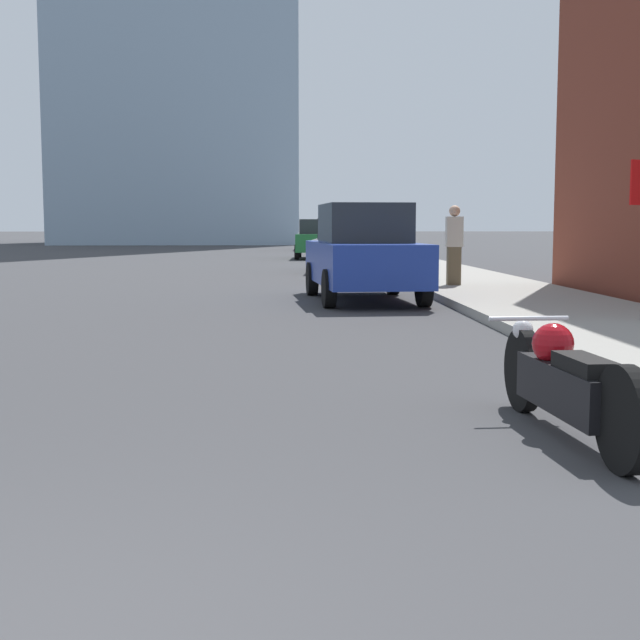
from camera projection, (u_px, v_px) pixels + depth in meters
sidewalk at (374, 254)px, 42.58m from camera, size 3.02×240.00×0.15m
motorcycle at (565, 382)px, 6.07m from camera, size 0.62×2.43×0.76m
parked_car_blue at (364, 253)px, 16.99m from camera, size 2.13×4.69×1.85m
parked_car_silver at (342, 245)px, 27.90m from camera, size 2.09×4.37×1.64m
parked_car_green at (318, 239)px, 38.45m from camera, size 2.10×4.29×1.69m
parked_car_white at (313, 235)px, 51.01m from camera, size 1.79×4.39×1.71m
pedestrian at (454, 244)px, 19.26m from camera, size 0.36×0.24×1.72m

